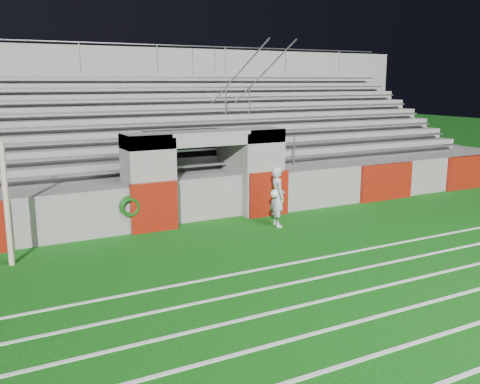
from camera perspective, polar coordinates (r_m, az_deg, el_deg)
ground at (r=12.87m, az=3.04°, el=-6.33°), size 90.00×90.00×0.00m
field_post at (r=12.62m, az=-23.64°, el=-1.22°), size 0.12×0.12×2.75m
field_markings at (r=9.29m, az=19.82°, el=-14.38°), size 28.00×8.09×0.01m
stadium_structure at (r=19.64m, az=-9.12°, el=4.29°), size 26.00×8.48×5.42m
goalkeeper_with_ball at (r=14.87m, az=4.03°, el=-0.46°), size 0.63×0.70×1.70m
hose_coil at (r=14.29m, az=-11.65°, el=-1.52°), size 0.57×0.15×0.58m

